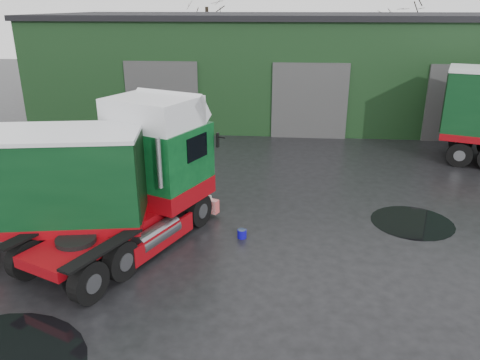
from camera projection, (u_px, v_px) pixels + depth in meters
name	position (u px, v px, depth m)	size (l,w,h in m)	color
ground	(255.00, 272.00, 12.73)	(100.00, 100.00, 0.00)	black
warehouse	(306.00, 65.00, 30.08)	(32.40, 12.40, 6.30)	black
hero_tractor	(117.00, 181.00, 13.20)	(2.93, 6.91, 4.29)	#0B461D
wash_bucket	(242.00, 234.00, 14.55)	(0.29, 0.29, 0.27)	#0F079E
tree_back_a	(207.00, 31.00, 39.53)	(4.40, 4.40, 9.50)	black
tree_back_b	(399.00, 44.00, 38.49)	(4.40, 4.40, 7.50)	black
puddle_1	(412.00, 222.00, 15.62)	(2.70, 2.70, 0.01)	black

